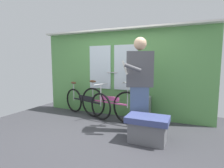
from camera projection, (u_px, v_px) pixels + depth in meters
name	position (u px, v px, depth m)	size (l,w,h in m)	color
ground_plane	(96.00, 134.00, 3.40)	(5.31, 4.21, 0.04)	#38383D
train_door_wall	(120.00, 71.00, 4.45)	(4.31, 0.28, 2.15)	#56934C
bicycle_near_door	(86.00, 102.00, 4.52)	(1.61, 0.64, 0.86)	black
bicycle_leaning_behind	(109.00, 104.00, 4.14)	(1.69, 0.49, 0.94)	black
passenger_reading_newspaper	(139.00, 83.00, 3.39)	(0.64, 0.59, 1.81)	slate
trash_bin_by_wall	(141.00, 108.00, 4.12)	(0.42, 0.28, 0.58)	gray
bench_seat_corner	(147.00, 128.00, 3.01)	(0.70, 0.44, 0.45)	#3D477F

